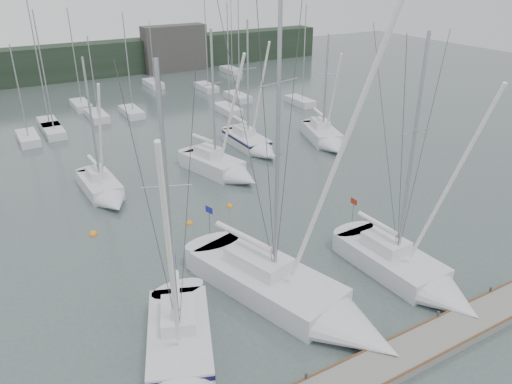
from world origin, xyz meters
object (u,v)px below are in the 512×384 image
sailboat_near_left (180,364)px  sailboat_mid_c (224,169)px  sailboat_near_right (416,277)px  sailboat_mid_b (105,192)px  sailboat_mid_d (254,145)px  sailboat_mid_e (326,139)px  buoy_b (230,207)px  sailboat_near_center (306,302)px  buoy_a (190,224)px  buoy_c (93,234)px

sailboat_near_left → sailboat_mid_c: sailboat_near_left is taller
sailboat_near_right → sailboat_mid_b: size_ratio=1.31×
sailboat_mid_d → sailboat_mid_e: (6.93, -2.16, 0.01)m
buoy_b → sailboat_near_center: bearing=-99.8°
buoy_a → buoy_c: (-6.08, 1.84, 0.00)m
sailboat_near_left → sailboat_mid_e: size_ratio=1.30×
sailboat_near_right → buoy_b: sailboat_near_right is taller
sailboat_near_left → sailboat_near_center: 7.18m
sailboat_near_right → buoy_c: bearing=131.4°
sailboat_mid_b → buoy_c: sailboat_mid_b is taller
sailboat_near_left → sailboat_mid_c: bearing=79.3°
sailboat_near_left → buoy_a: (5.77, 12.42, -0.58)m
buoy_a → buoy_b: 3.69m
sailboat_mid_b → buoy_a: size_ratio=24.35×
sailboat_near_center → sailboat_mid_e: sailboat_near_center is taller
sailboat_near_center → sailboat_mid_c: sailboat_near_center is taller
buoy_a → sailboat_mid_c: bearing=46.6°
sailboat_mid_b → sailboat_mid_c: size_ratio=0.89×
sailboat_near_left → buoy_b: 16.29m
sailboat_mid_b → sailboat_mid_d: 15.23m
sailboat_near_right → buoy_c: sailboat_near_right is taller
sailboat_mid_b → buoy_b: bearing=-40.4°
sailboat_near_left → sailboat_mid_d: size_ratio=1.15×
buoy_b → buoy_c: buoy_c is taller
sailboat_near_center → buoy_c: (-7.45, 13.58, -0.63)m
sailboat_mid_b → sailboat_near_center: bearing=-76.0°
sailboat_mid_d → sailboat_near_right: bearing=-97.1°
buoy_b → sailboat_mid_d: bearing=51.5°
buoy_b → sailboat_near_right: bearing=-72.3°
sailboat_near_right → sailboat_mid_d: size_ratio=1.16×
sailboat_near_center → buoy_c: sailboat_near_center is taller
buoy_c → sailboat_near_right: bearing=-46.3°
sailboat_near_right → sailboat_mid_d: bearing=80.5°
sailboat_mid_c → buoy_a: size_ratio=27.45×
sailboat_near_center → buoy_a: sailboat_near_center is taller
sailboat_near_center → sailboat_mid_d: 23.96m
buoy_c → buoy_a: bearing=-16.8°
sailboat_near_left → sailboat_near_right: 13.77m
sailboat_near_left → buoy_c: size_ratio=26.20×
sailboat_mid_c → sailboat_near_left: bearing=-136.8°
sailboat_near_center → sailboat_near_left: bearing=169.5°
sailboat_near_left → sailboat_mid_d: (16.74, 22.64, -0.02)m
sailboat_mid_d → sailboat_near_center: bearing=-113.3°
sailboat_mid_b → buoy_c: bearing=-115.2°
sailboat_near_center → sailboat_mid_b: (-5.27, 18.63, -0.10)m
sailboat_mid_d → buoy_a: bearing=-136.8°
sailboat_mid_e → buoy_b: sailboat_mid_e is taller
sailboat_near_center → sailboat_mid_e: bearing=34.2°
sailboat_near_center → sailboat_mid_c: 18.42m
sailboat_near_left → sailboat_near_center: size_ratio=0.73×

